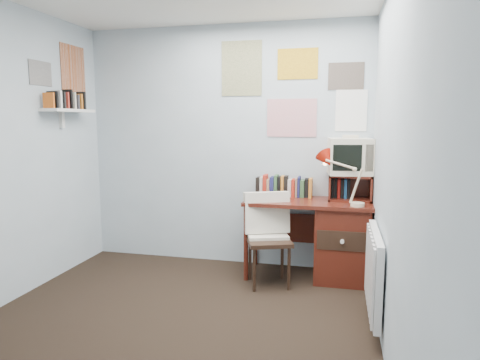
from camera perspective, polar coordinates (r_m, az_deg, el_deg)
The scene contains 13 objects.
ground at distance 3.25m, azimuth -10.51°, elevation -20.16°, with size 3.50×3.50×0.00m, color black.
back_wall at distance 4.53m, azimuth -2.01°, elevation 4.47°, with size 3.00×0.02×2.50m, color silver.
right_wall at distance 2.65m, azimuth 19.96°, elevation 1.54°, with size 0.02×3.50×2.50m, color silver.
desk at distance 4.25m, azimuth 12.64°, elevation -7.53°, with size 1.20×0.55×0.76m.
desk_chair at distance 4.00m, azimuth 3.89°, elevation -8.17°, with size 0.43×0.41×0.83m, color black.
desk_lamp at distance 3.95m, azimuth 15.50°, elevation -0.23°, with size 0.31×0.27×0.44m, color #A81B0B.
tv_riser at distance 4.26m, azimuth 14.45°, elevation -0.95°, with size 0.40×0.30×0.25m, color #511C12.
crt_tv at distance 4.24m, azimuth 14.42°, elevation 3.29°, with size 0.40×0.37×0.38m, color beige.
book_row at distance 4.36m, azimuth 6.11°, elevation -0.73°, with size 0.60×0.14×0.22m, color #511C12.
radiator at distance 3.36m, azimuth 17.49°, elevation -11.59°, with size 0.09×0.80×0.60m, color white.
wall_shelf at distance 4.53m, azimuth -21.90°, elevation 8.59°, with size 0.20×0.62×0.24m, color white.
posters_back at distance 4.40m, azimuth 6.97°, elevation 12.14°, with size 1.20×0.01×0.90m, color white.
posters_left at distance 4.60m, azimuth -23.14°, elevation 13.26°, with size 0.01×0.70×0.60m, color white.
Camera 1 is at (1.18, -2.62, 1.52)m, focal length 32.00 mm.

